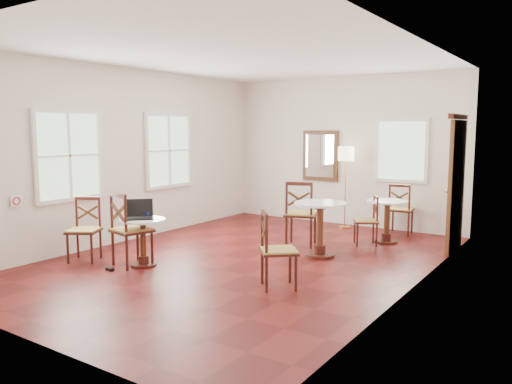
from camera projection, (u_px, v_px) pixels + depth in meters
ground at (245, 260)px, 7.59m from camera, size 7.00×7.00×0.00m
room_shell at (252, 134)px, 7.61m from camera, size 5.02×7.02×3.01m
cafe_table_near at (143, 237)px, 7.21m from camera, size 0.65×0.65×0.68m
cafe_table_mid at (320, 223)px, 7.73m from camera, size 0.80×0.80×0.85m
cafe_table_back at (387, 217)px, 8.69m from camera, size 0.70×0.70×0.74m
chair_near_a at (130, 229)px, 7.20m from camera, size 0.59×0.59×1.07m
chair_near_b at (85, 229)px, 7.51m from camera, size 0.60×0.60×0.94m
chair_mid_a at (301, 214)px, 8.46m from camera, size 0.64×0.64×1.10m
chair_mid_b at (277, 250)px, 6.22m from camera, size 0.62×0.62×0.95m
chair_back_a at (401, 209)px, 9.41m from camera, size 0.49×0.49×0.95m
chair_back_b at (367, 220)px, 8.52m from camera, size 0.53×0.53×0.85m
floor_lamp at (346, 159)px, 9.89m from camera, size 0.31×0.31×1.62m
laptop at (140, 214)px, 7.24m from camera, size 0.48×0.48×0.26m
mouse at (144, 217)px, 7.27m from camera, size 0.11×0.08×0.04m
navy_mug at (147, 214)px, 7.31m from camera, size 0.11×0.07×0.08m
water_glass at (147, 214)px, 7.35m from camera, size 0.06×0.06×0.09m
power_adapter at (110, 269)px, 7.01m from camera, size 0.11×0.07×0.04m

